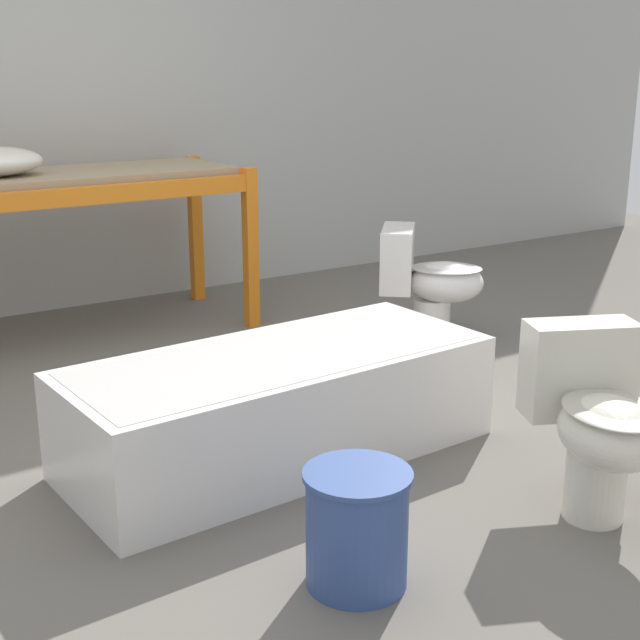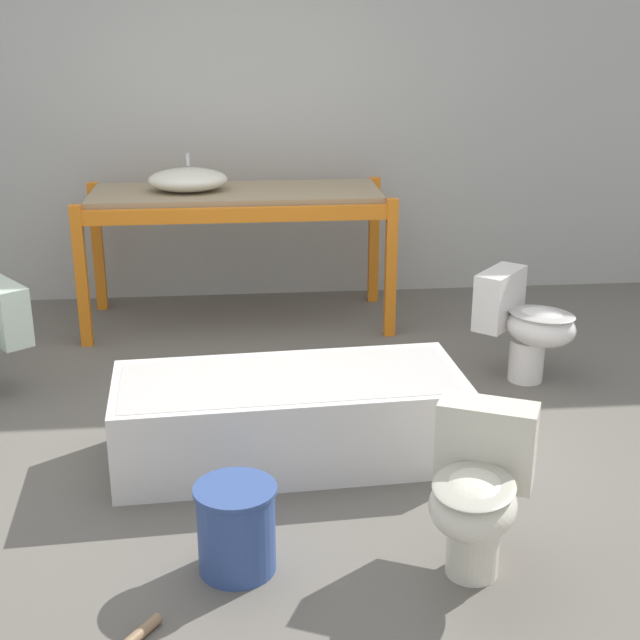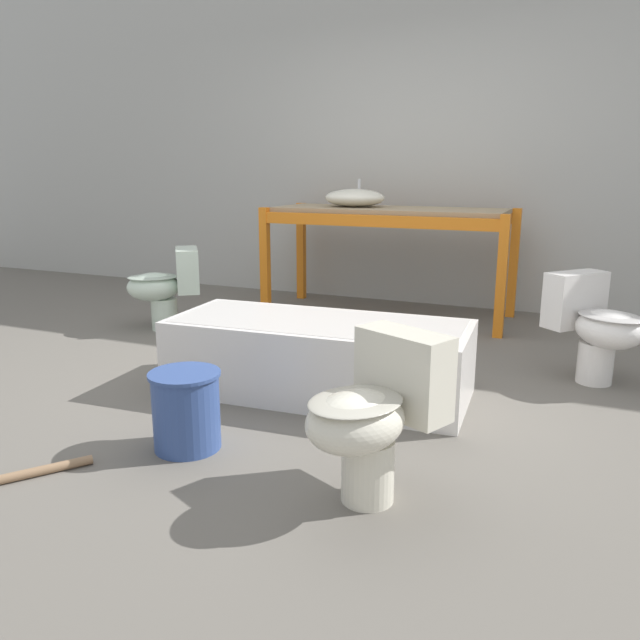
# 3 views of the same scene
# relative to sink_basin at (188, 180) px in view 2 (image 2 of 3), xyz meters

# --- Properties ---
(ground_plane) EXTENTS (12.00, 12.00, 0.00)m
(ground_plane) POSITION_rel_sink_basin_xyz_m (0.36, -1.61, -0.99)
(ground_plane) COLOR #666059
(warehouse_wall_rear) EXTENTS (10.80, 0.08, 3.20)m
(warehouse_wall_rear) POSITION_rel_sink_basin_xyz_m (0.36, 0.64, 0.61)
(warehouse_wall_rear) COLOR #ADADA8
(warehouse_wall_rear) RESTS_ON ground_plane
(shelving_rack) EXTENTS (2.03, 0.80, 0.91)m
(shelving_rack) POSITION_rel_sink_basin_xyz_m (0.31, -0.00, -0.20)
(shelving_rack) COLOR orange
(shelving_rack) RESTS_ON ground_plane
(sink_basin) EXTENTS (0.52, 0.39, 0.23)m
(sink_basin) POSITION_rel_sink_basin_xyz_m (0.00, 0.00, 0.00)
(sink_basin) COLOR silver
(sink_basin) RESTS_ON shelving_rack
(bathtub_main) EXTENTS (1.68, 0.78, 0.42)m
(bathtub_main) POSITION_rel_sink_basin_xyz_m (0.53, -1.98, -0.75)
(bathtub_main) COLOR white
(bathtub_main) RESTS_ON ground_plane
(toilet_far) EXTENTS (0.54, 0.64, 0.63)m
(toilet_far) POSITION_rel_sink_basin_xyz_m (1.18, -2.96, -0.64)
(toilet_far) COLOR silver
(toilet_far) RESTS_ON ground_plane
(toilet_extra) EXTENTS (0.64, 0.62, 0.63)m
(toilet_extra) POSITION_rel_sink_basin_xyz_m (1.93, -1.16, -0.64)
(toilet_extra) COLOR white
(toilet_extra) RESTS_ON ground_plane
(bucket_white) EXTENTS (0.32, 0.32, 0.36)m
(bucket_white) POSITION_rel_sink_basin_xyz_m (0.27, -2.87, -0.80)
(bucket_white) COLOR #334C8C
(bucket_white) RESTS_ON ground_plane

